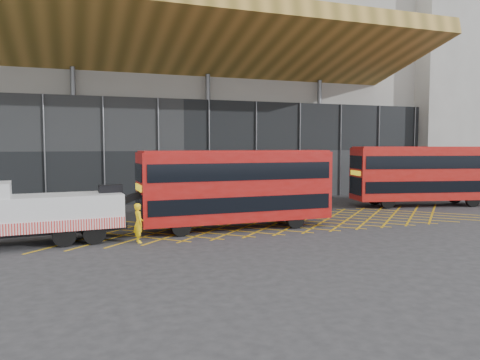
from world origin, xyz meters
name	(u,v)px	position (x,y,z in m)	size (l,w,h in m)	color
ground_plane	(198,228)	(0.00, 0.00, 0.00)	(120.00, 120.00, 0.00)	#28282B
road_markings	(291,222)	(5.60, 0.00, 0.01)	(27.96, 7.16, 0.01)	gold
construction_building	(164,95)	(1.92, 18.40, 8.98)	(55.00, 23.97, 18.00)	gray
east_building	(445,94)	(32.00, 16.00, 10.00)	(15.00, 12.00, 20.00)	gray
recovery_truck	(18,211)	(-8.62, -1.74, 1.59)	(9.89, 2.87, 3.43)	black
bus_towed	(236,185)	(1.86, -1.02, 2.32)	(10.29, 2.46, 4.17)	#9E0F0C
bus_second	(425,173)	(18.02, 3.04, 2.41)	(10.93, 4.66, 4.34)	#AD140F
worker	(139,223)	(-3.54, -2.79, 0.90)	(0.66, 0.43, 1.81)	yellow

